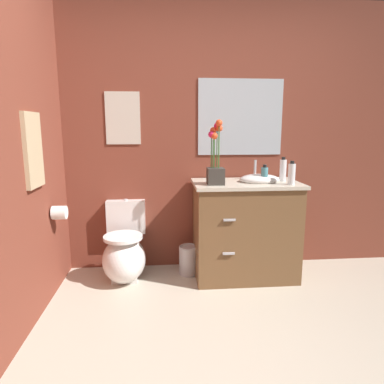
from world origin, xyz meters
name	(u,v)px	position (x,y,z in m)	size (l,w,h in m)	color
wall_back	(232,139)	(0.20, 1.76, 1.25)	(4.29, 0.05, 2.50)	brown
toilet	(125,253)	(-0.83, 1.46, 0.24)	(0.38, 0.59, 0.69)	white
vanity_cabinet	(245,228)	(0.27, 1.43, 0.45)	(0.94, 0.56, 1.06)	brown
flower_vase	(216,163)	(-0.03, 1.33, 1.06)	(0.14, 0.14, 0.54)	#38332D
soap_bottle	(283,170)	(0.61, 1.46, 0.98)	(0.06, 0.06, 0.22)	white
lotion_bottle	(264,175)	(0.41, 1.37, 0.95)	(0.06, 0.06, 0.16)	teal
hand_wash_bottle	(292,174)	(0.61, 1.26, 0.97)	(0.06, 0.06, 0.20)	white
trash_bin	(189,260)	(-0.24, 1.51, 0.14)	(0.18, 0.18, 0.27)	#B7B7BC
wall_poster	(123,118)	(-0.83, 1.73, 1.44)	(0.31, 0.01, 0.47)	beige
wall_mirror	(240,117)	(0.27, 1.73, 1.45)	(0.80, 0.01, 0.70)	#B2BCC6
hanging_towel	(33,150)	(-1.36, 0.97, 1.20)	(0.03, 0.28, 0.52)	tan
toilet_paper_roll	(59,213)	(-1.31, 1.26, 0.68)	(0.11, 0.11, 0.11)	white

